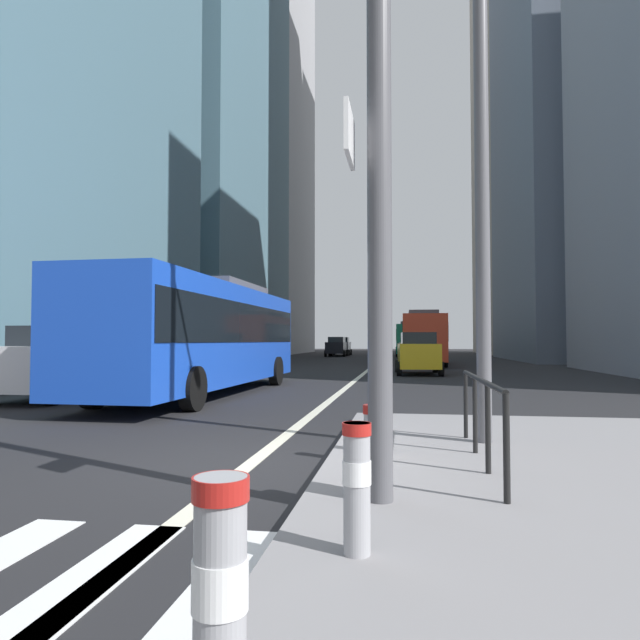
# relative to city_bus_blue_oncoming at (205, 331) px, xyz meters

# --- Properties ---
(ground_plane) EXTENTS (160.00, 160.00, 0.00)m
(ground_plane) POSITION_rel_city_bus_blue_oncoming_xyz_m (3.82, 11.49, -1.84)
(ground_plane) COLOR black
(lane_centre_line) EXTENTS (0.20, 80.00, 0.01)m
(lane_centre_line) POSITION_rel_city_bus_blue_oncoming_xyz_m (3.82, 21.49, -1.83)
(lane_centre_line) COLOR beige
(lane_centre_line) RESTS_ON ground
(office_tower_left_mid) EXTENTS (12.07, 21.64, 44.01)m
(office_tower_left_mid) POSITION_rel_city_bus_blue_oncoming_xyz_m (-12.18, 29.72, 20.17)
(office_tower_left_mid) COLOR slate
(office_tower_left_mid) RESTS_ON ground
(office_tower_left_far) EXTENTS (10.46, 19.65, 52.09)m
(office_tower_left_far) POSITION_rel_city_bus_blue_oncoming_xyz_m (-12.18, 52.44, 24.21)
(office_tower_left_far) COLOR #9E9EA3
(office_tower_left_far) RESTS_ON ground
(office_tower_right_mid) EXTENTS (13.05, 18.05, 57.71)m
(office_tower_right_mid) POSITION_rel_city_bus_blue_oncoming_xyz_m (20.82, 31.68, 27.02)
(office_tower_right_mid) COLOR slate
(office_tower_right_mid) RESTS_ON ground
(office_tower_right_far) EXTENTS (11.73, 19.46, 55.56)m
(office_tower_right_far) POSITION_rel_city_bus_blue_oncoming_xyz_m (20.82, 52.53, 25.95)
(office_tower_right_far) COLOR gray
(office_tower_right_far) RESTS_ON ground
(city_bus_blue_oncoming) EXTENTS (2.89, 11.39, 3.40)m
(city_bus_blue_oncoming) POSITION_rel_city_bus_blue_oncoming_xyz_m (0.00, 0.00, 0.00)
(city_bus_blue_oncoming) COLOR blue
(city_bus_blue_oncoming) RESTS_ON ground
(sedan_white_oncoming) EXTENTS (2.05, 4.31, 1.94)m
(sedan_white_oncoming) POSITION_rel_city_bus_blue_oncoming_xyz_m (-3.51, -1.71, -0.85)
(sedan_white_oncoming) COLOR silver
(sedan_white_oncoming) RESTS_ON ground
(city_bus_red_receding) EXTENTS (2.72, 10.82, 3.40)m
(city_bus_red_receding) POSITION_rel_city_bus_blue_oncoming_xyz_m (6.88, 21.30, -0.00)
(city_bus_red_receding) COLOR red
(city_bus_red_receding) RESTS_ON ground
(city_bus_red_distant) EXTENTS (2.77, 10.98, 3.40)m
(city_bus_red_distant) POSITION_rel_city_bus_blue_oncoming_xyz_m (6.27, 40.86, -0.00)
(city_bus_red_distant) COLOR #198456
(city_bus_red_distant) RESTS_ON ground
(car_oncoming_mid) EXTENTS (2.13, 4.28, 1.94)m
(car_oncoming_mid) POSITION_rel_city_bus_blue_oncoming_xyz_m (-0.95, 43.18, -0.85)
(car_oncoming_mid) COLOR silver
(car_oncoming_mid) RESTS_ON ground
(car_receding_near) EXTENTS (2.09, 4.10, 1.94)m
(car_receding_near) POSITION_rel_city_bus_blue_oncoming_xyz_m (6.15, 30.94, -0.85)
(car_receding_near) COLOR #B2A899
(car_receding_near) RESTS_ON ground
(car_receding_far) EXTENTS (2.18, 4.18, 1.94)m
(car_receding_far) POSITION_rel_city_bus_blue_oncoming_xyz_m (6.35, 10.74, -0.85)
(car_receding_far) COLOR gold
(car_receding_far) RESTS_ON ground
(car_oncoming_far) EXTENTS (2.05, 4.31, 1.94)m
(car_oncoming_far) POSITION_rel_city_bus_blue_oncoming_xyz_m (-0.98, 39.38, -0.85)
(car_oncoming_far) COLOR black
(car_oncoming_far) RESTS_ON ground
(traffic_signal_gantry) EXTENTS (5.47, 0.65, 6.00)m
(traffic_signal_gantry) POSITION_rel_city_bus_blue_oncoming_xyz_m (3.74, -10.42, 2.24)
(traffic_signal_gantry) COLOR #515156
(traffic_signal_gantry) RESTS_ON median_island
(street_lamp_post) EXTENTS (5.50, 0.32, 8.00)m
(street_lamp_post) POSITION_rel_city_bus_blue_oncoming_xyz_m (6.84, -7.38, 3.45)
(street_lamp_post) COLOR #56565B
(street_lamp_post) RESTS_ON median_island
(bollard_front) EXTENTS (0.20, 0.20, 0.95)m
(bollard_front) POSITION_rel_city_bus_blue_oncoming_xyz_m (5.14, -13.51, -1.16)
(bollard_front) COLOR #99999E
(bollard_front) RESTS_ON median_island
(bollard_left) EXTENTS (0.20, 0.20, 0.86)m
(bollard_left) POSITION_rel_city_bus_blue_oncoming_xyz_m (5.44, -11.64, -1.21)
(bollard_left) COLOR #99999E
(bollard_left) RESTS_ON median_island
(bollard_right) EXTENTS (0.20, 0.20, 0.82)m
(bollard_right) POSITION_rel_city_bus_blue_oncoming_xyz_m (5.47, -10.23, -1.23)
(bollard_right) COLOR #99999E
(bollard_right) RESTS_ON median_island
(bollard_back) EXTENTS (0.20, 0.20, 0.80)m
(bollard_back) POSITION_rel_city_bus_blue_oncoming_xyz_m (5.41, -8.27, -1.24)
(bollard_back) COLOR #99999E
(bollard_back) RESTS_ON median_island
(pedestrian_railing) EXTENTS (0.06, 3.32, 0.98)m
(pedestrian_railing) POSITION_rel_city_bus_blue_oncoming_xyz_m (6.62, -8.68, -0.99)
(pedestrian_railing) COLOR black
(pedestrian_railing) RESTS_ON median_island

